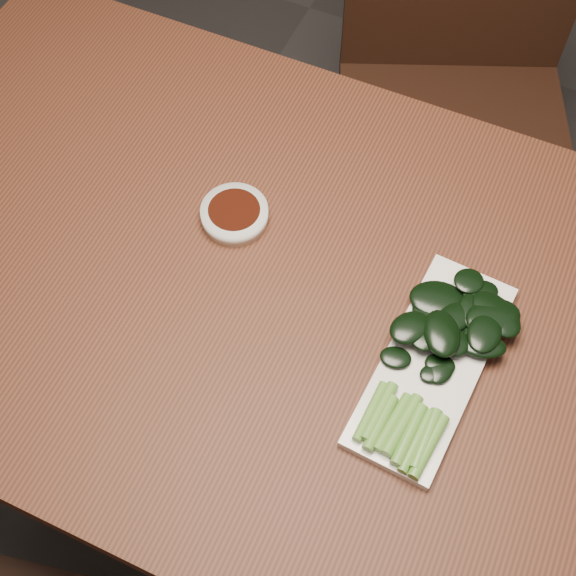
# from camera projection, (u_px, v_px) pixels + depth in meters

# --- Properties ---
(ground) EXTENTS (6.00, 6.00, 0.00)m
(ground) POSITION_uv_depth(u_px,v_px,m) (298.00, 467.00, 1.73)
(ground) COLOR #312F2F
(ground) RESTS_ON ground
(table) EXTENTS (1.40, 0.80, 0.75)m
(table) POSITION_uv_depth(u_px,v_px,m) (303.00, 321.00, 1.15)
(table) COLOR #4A2415
(table) RESTS_ON ground
(chair_far) EXTENTS (0.61, 0.61, 0.89)m
(chair_far) POSITION_uv_depth(u_px,v_px,m) (456.00, 94.00, 1.62)
(chair_far) COLOR black
(chair_far) RESTS_ON ground
(sauce_bowl) EXTENTS (0.10, 0.10, 0.03)m
(sauce_bowl) POSITION_uv_depth(u_px,v_px,m) (235.00, 214.00, 1.14)
(sauce_bowl) COLOR white
(sauce_bowl) RESTS_ON table
(serving_plate) EXTENTS (0.14, 0.31, 0.01)m
(serving_plate) POSITION_uv_depth(u_px,v_px,m) (432.00, 364.00, 1.03)
(serving_plate) COLOR white
(serving_plate) RESTS_ON table
(gai_lan) EXTENTS (0.17, 0.31, 0.03)m
(gai_lan) POSITION_uv_depth(u_px,v_px,m) (446.00, 347.00, 1.02)
(gai_lan) COLOR #599232
(gai_lan) RESTS_ON serving_plate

